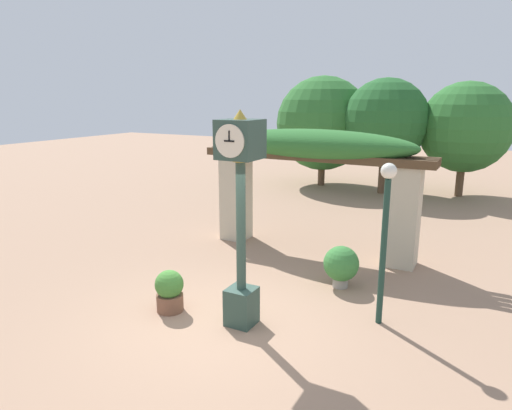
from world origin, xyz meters
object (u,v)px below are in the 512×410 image
object	(u,v)px
pedestal_clock	(241,205)
potted_plant_near_left	(341,265)
lamp_post	(385,223)
potted_plant_near_right	(170,291)

from	to	relation	value
pedestal_clock	potted_plant_near_left	distance (m)	2.86
pedestal_clock	lamp_post	bearing A→B (deg)	29.13
pedestal_clock	potted_plant_near_left	bearing A→B (deg)	66.32
potted_plant_near_right	lamp_post	distance (m)	3.80
pedestal_clock	potted_plant_near_left	size ratio (longest dim) A/B	4.17
lamp_post	potted_plant_near_left	bearing A→B (deg)	132.68
potted_plant_near_right	lamp_post	bearing A→B (deg)	21.14
potted_plant_near_left	potted_plant_near_right	xyz separation A→B (m)	(-2.30, -2.38, -0.09)
pedestal_clock	lamp_post	xyz separation A→B (m)	(1.98, 1.10, -0.29)
pedestal_clock	potted_plant_near_right	distance (m)	2.12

